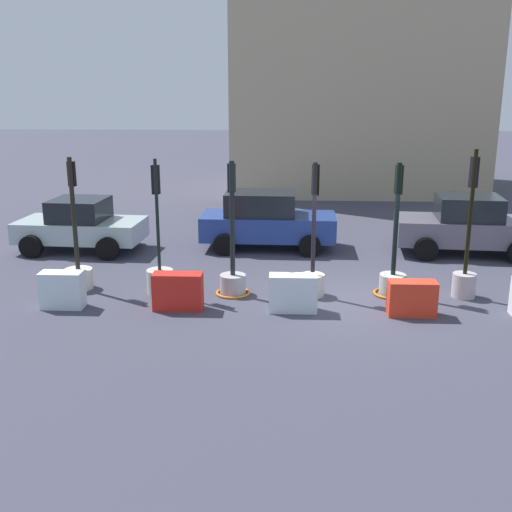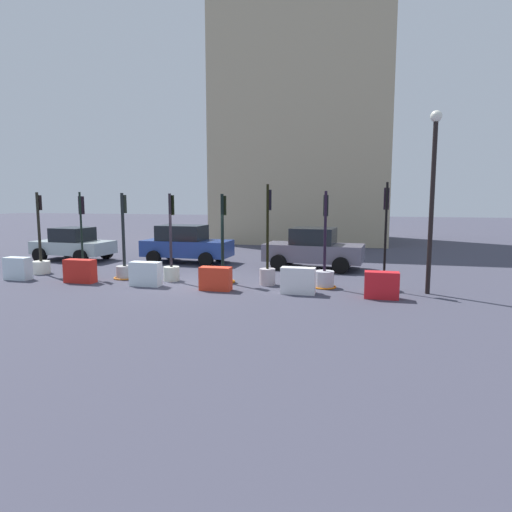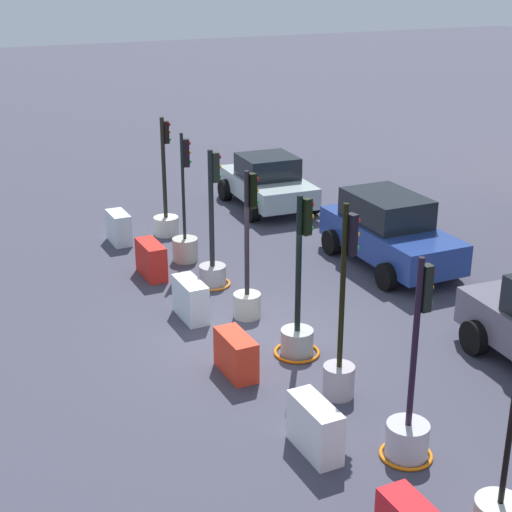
{
  "view_description": "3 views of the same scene",
  "coord_description": "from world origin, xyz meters",
  "px_view_note": "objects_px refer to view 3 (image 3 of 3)",
  "views": [
    {
      "loc": [
        -1.5,
        -14.06,
        4.95
      ],
      "look_at": [
        -2.29,
        0.16,
        1.02
      ],
      "focal_mm": 43.1,
      "sensor_mm": 36.0,
      "label": 1
    },
    {
      "loc": [
        6.22,
        -15.18,
        3.14
      ],
      "look_at": [
        2.45,
        -0.06,
        1.09
      ],
      "focal_mm": 31.69,
      "sensor_mm": 36.0,
      "label": 2
    },
    {
      "loc": [
        13.09,
        -6.13,
        7.28
      ],
      "look_at": [
        -0.94,
        0.51,
        1.37
      ],
      "focal_mm": 54.81,
      "sensor_mm": 36.0,
      "label": 3
    }
  ],
  "objects_px": {
    "traffic_light_2": "(213,261)",
    "car_silver_hatchback": "(267,182)",
    "traffic_light_1": "(185,239)",
    "traffic_light_5": "(340,358)",
    "traffic_light_0": "(166,214)",
    "traffic_light_3": "(248,287)",
    "traffic_light_6": "(408,427)",
    "construction_barrier_0": "(119,228)",
    "construction_barrier_4": "(315,428)",
    "construction_barrier_2": "(191,299)",
    "traffic_light_7": "(501,504)",
    "traffic_light_4": "(298,327)",
    "construction_barrier_1": "(151,260)",
    "car_blue_estate": "(389,231)",
    "construction_barrier_3": "(236,355)"
  },
  "relations": [
    {
      "from": "traffic_light_4",
      "to": "traffic_light_5",
      "type": "relative_size",
      "value": 0.91
    },
    {
      "from": "traffic_light_1",
      "to": "car_silver_hatchback",
      "type": "xyz_separation_m",
      "value": [
        -3.29,
        3.96,
        0.22
      ]
    },
    {
      "from": "traffic_light_1",
      "to": "construction_barrier_2",
      "type": "xyz_separation_m",
      "value": [
        3.29,
        -1.11,
        -0.15
      ]
    },
    {
      "from": "traffic_light_0",
      "to": "construction_barrier_2",
      "type": "distance_m",
      "value": 5.58
    },
    {
      "from": "traffic_light_0",
      "to": "construction_barrier_1",
      "type": "xyz_separation_m",
      "value": [
        2.78,
        -1.36,
        -0.17
      ]
    },
    {
      "from": "traffic_light_2",
      "to": "traffic_light_6",
      "type": "distance_m",
      "value": 7.65
    },
    {
      "from": "traffic_light_1",
      "to": "traffic_light_2",
      "type": "xyz_separation_m",
      "value": [
        1.81,
        0.02,
        0.04
      ]
    },
    {
      "from": "construction_barrier_1",
      "to": "car_blue_estate",
      "type": "height_order",
      "value": "car_blue_estate"
    },
    {
      "from": "traffic_light_6",
      "to": "car_silver_hatchback",
      "type": "relative_size",
      "value": 0.85
    },
    {
      "from": "traffic_light_6",
      "to": "construction_barrier_0",
      "type": "height_order",
      "value": "traffic_light_6"
    },
    {
      "from": "traffic_light_3",
      "to": "car_blue_estate",
      "type": "bearing_deg",
      "value": 106.2
    },
    {
      "from": "traffic_light_5",
      "to": "construction_barrier_1",
      "type": "height_order",
      "value": "traffic_light_5"
    },
    {
      "from": "traffic_light_3",
      "to": "construction_barrier_4",
      "type": "bearing_deg",
      "value": -12.83
    },
    {
      "from": "traffic_light_3",
      "to": "construction_barrier_4",
      "type": "distance_m",
      "value": 5.1
    },
    {
      "from": "traffic_light_6",
      "to": "traffic_light_7",
      "type": "height_order",
      "value": "traffic_light_7"
    },
    {
      "from": "traffic_light_3",
      "to": "traffic_light_6",
      "type": "height_order",
      "value": "traffic_light_6"
    },
    {
      "from": "traffic_light_2",
      "to": "traffic_light_7",
      "type": "bearing_deg",
      "value": 0.96
    },
    {
      "from": "construction_barrier_1",
      "to": "car_blue_estate",
      "type": "relative_size",
      "value": 0.27
    },
    {
      "from": "traffic_light_5",
      "to": "construction_barrier_4",
      "type": "relative_size",
      "value": 3.21
    },
    {
      "from": "construction_barrier_3",
      "to": "construction_barrier_0",
      "type": "bearing_deg",
      "value": 179.63
    },
    {
      "from": "construction_barrier_2",
      "to": "car_silver_hatchback",
      "type": "relative_size",
      "value": 0.28
    },
    {
      "from": "traffic_light_0",
      "to": "traffic_light_2",
      "type": "bearing_deg",
      "value": -3.02
    },
    {
      "from": "traffic_light_1",
      "to": "construction_barrier_1",
      "type": "relative_size",
      "value": 2.93
    },
    {
      "from": "traffic_light_4",
      "to": "traffic_light_2",
      "type": "bearing_deg",
      "value": -177.5
    },
    {
      "from": "traffic_light_0",
      "to": "construction_barrier_1",
      "type": "height_order",
      "value": "traffic_light_0"
    },
    {
      "from": "traffic_light_3",
      "to": "construction_barrier_4",
      "type": "relative_size",
      "value": 2.93
    },
    {
      "from": "traffic_light_0",
      "to": "traffic_light_3",
      "type": "xyz_separation_m",
      "value": [
        5.89,
        -0.2,
        0.09
      ]
    },
    {
      "from": "traffic_light_2",
      "to": "traffic_light_6",
      "type": "height_order",
      "value": "traffic_light_6"
    },
    {
      "from": "traffic_light_0",
      "to": "traffic_light_3",
      "type": "height_order",
      "value": "traffic_light_0"
    },
    {
      "from": "traffic_light_7",
      "to": "traffic_light_0",
      "type": "bearing_deg",
      "value": 179.81
    },
    {
      "from": "traffic_light_6",
      "to": "construction_barrier_4",
      "type": "height_order",
      "value": "traffic_light_6"
    },
    {
      "from": "traffic_light_2",
      "to": "construction_barrier_4",
      "type": "distance_m",
      "value": 7.01
    },
    {
      "from": "traffic_light_6",
      "to": "construction_barrier_0",
      "type": "xyz_separation_m",
      "value": [
        -11.5,
        -1.3,
        -0.1
      ]
    },
    {
      "from": "traffic_light_0",
      "to": "traffic_light_5",
      "type": "bearing_deg",
      "value": -0.67
    },
    {
      "from": "traffic_light_4",
      "to": "construction_barrier_0",
      "type": "height_order",
      "value": "traffic_light_4"
    },
    {
      "from": "traffic_light_4",
      "to": "construction_barrier_4",
      "type": "height_order",
      "value": "traffic_light_4"
    },
    {
      "from": "traffic_light_6",
      "to": "car_blue_estate",
      "type": "distance_m",
      "value": 8.29
    },
    {
      "from": "traffic_light_5",
      "to": "construction_barrier_0",
      "type": "height_order",
      "value": "traffic_light_5"
    },
    {
      "from": "construction_barrier_2",
      "to": "traffic_light_6",
      "type": "bearing_deg",
      "value": 11.35
    },
    {
      "from": "construction_barrier_4",
      "to": "traffic_light_6",
      "type": "bearing_deg",
      "value": 59.37
    },
    {
      "from": "construction_barrier_0",
      "to": "construction_barrier_1",
      "type": "xyz_separation_m",
      "value": [
        2.69,
        0.04,
        0.0
      ]
    },
    {
      "from": "traffic_light_4",
      "to": "traffic_light_6",
      "type": "bearing_deg",
      "value": -0.94
    },
    {
      "from": "traffic_light_7",
      "to": "traffic_light_1",
      "type": "bearing_deg",
      "value": -179.1
    },
    {
      "from": "traffic_light_1",
      "to": "traffic_light_5",
      "type": "distance_m",
      "value": 7.44
    },
    {
      "from": "traffic_light_0",
      "to": "traffic_light_3",
      "type": "bearing_deg",
      "value": -1.99
    },
    {
      "from": "traffic_light_0",
      "to": "car_silver_hatchback",
      "type": "distance_m",
      "value": 3.92
    },
    {
      "from": "construction_barrier_3",
      "to": "car_blue_estate",
      "type": "height_order",
      "value": "car_blue_estate"
    },
    {
      "from": "construction_barrier_0",
      "to": "construction_barrier_3",
      "type": "height_order",
      "value": "construction_barrier_0"
    },
    {
      "from": "traffic_light_2",
      "to": "car_silver_hatchback",
      "type": "xyz_separation_m",
      "value": [
        -5.1,
        3.94,
        0.18
      ]
    },
    {
      "from": "construction_barrier_2",
      "to": "construction_barrier_4",
      "type": "height_order",
      "value": "construction_barrier_4"
    }
  ]
}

